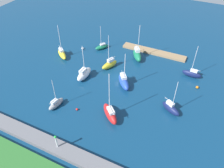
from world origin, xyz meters
name	(u,v)px	position (x,y,z in m)	size (l,w,h in m)	color
water	(119,78)	(0.00, 0.00, 0.00)	(160.00, 160.00, 0.00)	navy
pier_dock	(154,52)	(-5.08, -18.83, 0.39)	(23.16, 3.18, 0.78)	#997A56
breakwater	(64,151)	(0.00, 29.62, 0.60)	(56.73, 3.47, 1.20)	slate
harbor_beacon	(56,141)	(1.57, 29.62, 3.35)	(0.56, 0.56, 3.73)	silver
sailboat_navy_off_beacon	(171,108)	(-17.95, 7.11, 1.22)	(5.93, 4.45, 10.32)	#141E4C
sailboat_yellow_along_channel	(62,54)	(23.22, -2.15, 1.22)	(6.58, 5.69, 12.00)	yellow
sailboat_green_by_breakwater	(137,55)	(-0.98, -12.62, 1.55)	(5.91, 7.16, 12.62)	#19724C
sailboat_red_near_pier	(110,113)	(-4.63, 15.99, 1.55)	(6.80, 6.48, 13.81)	red
sailboat_white_far_south	(84,74)	(9.93, 4.69, 1.46)	(2.45, 6.93, 11.09)	white
sailboat_blue_outer_mooring	(124,81)	(-2.58, 2.67, 1.44)	(6.46, 7.12, 11.28)	#2347B2
sailboat_gray_inner_mooring	(56,104)	(10.21, 18.73, 0.99)	(2.35, 5.41, 8.84)	gray
sailboat_navy_far_north	(192,74)	(-20.02, -10.49, 1.17)	(5.96, 2.10, 10.87)	#141E4C
sailboat_yellow_west_end	(110,64)	(5.24, -3.64, 1.31)	(4.10, 6.42, 11.84)	yellow
sailboat_green_lone_north	(102,47)	(13.12, -12.98, 0.90)	(4.37, 5.37, 9.19)	#19724C
mooring_buoy_white	(83,48)	(19.37, -9.53, 0.44)	(0.88, 0.88, 0.88)	white
mooring_buoy_orange	(197,87)	(-22.75, -5.51, 0.41)	(0.82, 0.82, 0.82)	orange
mooring_buoy_red	(77,109)	(4.42, 17.54, 0.31)	(0.62, 0.62, 0.62)	red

